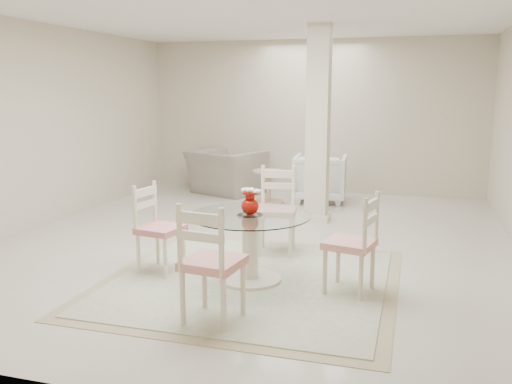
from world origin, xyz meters
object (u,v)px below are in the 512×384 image
(dining_table, at_px, (250,248))
(red_vase, at_px, (250,202))
(dining_chair_south, at_px, (209,255))
(column, at_px, (318,125))
(recliner_taupe, at_px, (226,172))
(side_table, at_px, (269,188))
(armchair_white, at_px, (320,178))
(dining_chair_north, at_px, (277,203))
(dining_chair_east, at_px, (357,236))
(dining_chair_west, at_px, (155,221))

(dining_table, bearing_deg, red_vase, 84.29)
(dining_chair_south, bearing_deg, column, -86.11)
(recliner_taupe, height_order, side_table, recliner_taupe)
(column, relative_size, dining_chair_south, 2.48)
(dining_table, xyz_separation_m, armchair_white, (-0.01, 3.99, 0.05))
(red_vase, distance_m, dining_chair_north, 1.04)
(dining_chair_east, height_order, dining_chair_south, dining_chair_south)
(side_table, bearing_deg, dining_chair_west, -93.81)
(dining_chair_north, xyz_separation_m, armchair_white, (-0.02, 2.97, -0.18))
(column, xyz_separation_m, dining_table, (-0.17, -2.66, -1.01))
(armchair_white, bearing_deg, dining_chair_east, 99.49)
(dining_table, xyz_separation_m, red_vase, (0.00, 0.00, 0.45))
(column, bearing_deg, side_table, 136.51)
(dining_chair_west, distance_m, side_table, 3.55)
(red_vase, height_order, side_table, red_vase)
(dining_chair_north, bearing_deg, red_vase, -98.54)
(column, distance_m, dining_chair_west, 3.01)
(armchair_white, bearing_deg, column, 92.88)
(dining_chair_east, distance_m, armchair_white, 4.16)
(dining_table, height_order, dining_chair_east, dining_chair_east)
(red_vase, relative_size, dining_chair_north, 0.24)
(dining_table, height_order, armchair_white, armchair_white)
(dining_chair_west, bearing_deg, armchair_white, -4.76)
(dining_table, distance_m, recliner_taupe, 4.57)
(column, relative_size, side_table, 4.94)
(recliner_taupe, bearing_deg, side_table, 166.79)
(dining_chair_south, height_order, side_table, dining_chair_south)
(dining_chair_west, relative_size, dining_chair_south, 0.91)
(column, distance_m, dining_chair_south, 3.77)
(red_vase, relative_size, dining_chair_south, 0.24)
(dining_chair_east, height_order, armchair_white, dining_chair_east)
(dining_chair_north, relative_size, dining_chair_west, 1.09)
(dining_chair_north, distance_m, recliner_taupe, 3.66)
(dining_chair_east, xyz_separation_m, dining_chair_north, (-1.01, 1.05, 0.03))
(dining_chair_west, height_order, recliner_taupe, dining_chair_west)
(side_table, bearing_deg, armchair_white, 29.53)
(red_vase, bearing_deg, dining_table, -95.71)
(red_vase, bearing_deg, dining_chair_west, 178.72)
(column, height_order, armchair_white, column)
(armchair_white, bearing_deg, red_vase, 85.35)
(dining_chair_east, bearing_deg, red_vase, -79.27)
(dining_chair_north, bearing_deg, dining_table, -98.56)
(dining_chair_west, bearing_deg, red_vase, -81.90)
(dining_table, bearing_deg, dining_chair_east, -1.67)
(dining_chair_east, xyz_separation_m, dining_chair_west, (-2.03, 0.06, -0.02))
(red_vase, height_order, dining_chair_west, dining_chair_west)
(dining_chair_south, bearing_deg, dining_chair_west, -39.73)
(dining_table, distance_m, red_vase, 0.45)
(dining_chair_east, xyz_separation_m, dining_chair_south, (-1.04, -0.99, 0.03))
(red_vase, relative_size, recliner_taupe, 0.22)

